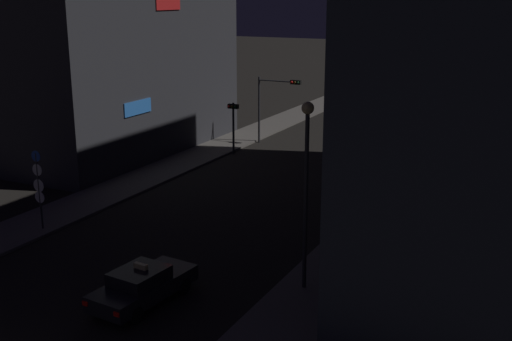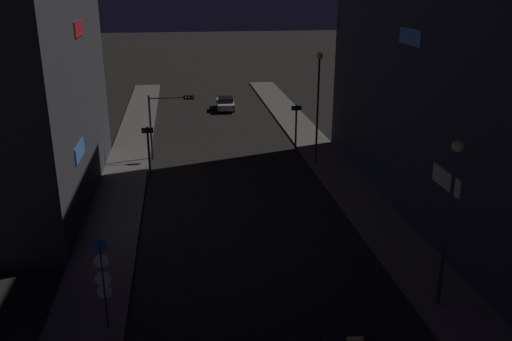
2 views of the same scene
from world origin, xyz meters
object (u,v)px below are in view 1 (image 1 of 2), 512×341
at_px(taxi, 143,285).
at_px(street_lamp_near_block, 306,169).
at_px(traffic_light_right_kerb, 413,119).
at_px(traffic_light_left_kerb, 233,118).
at_px(street_lamp_far_block, 413,86).
at_px(far_car, 404,107).
at_px(sign_pole_left, 39,185).
at_px(traffic_light_overhead, 274,97).

xyz_separation_m(taxi, street_lamp_near_block, (5.00, 3.70, 4.20)).
xyz_separation_m(traffic_light_right_kerb, street_lamp_near_block, (1.30, -23.28, 2.19)).
bearing_deg(traffic_light_left_kerb, taxi, -69.93).
distance_m(taxi, traffic_light_left_kerb, 23.45).
xyz_separation_m(taxi, street_lamp_far_block, (4.41, 22.98, 4.89)).
xyz_separation_m(far_car, street_lamp_near_block, (5.75, -39.22, 4.20)).
bearing_deg(street_lamp_far_block, sign_pole_left, -125.15).
bearing_deg(traffic_light_left_kerb, traffic_light_right_kerb, 23.24).
bearing_deg(traffic_light_overhead, street_lamp_far_block, -15.85).
distance_m(sign_pole_left, street_lamp_near_block, 14.19).
bearing_deg(far_car, traffic_light_overhead, -109.57).
bearing_deg(traffic_light_overhead, far_car, 70.43).
bearing_deg(traffic_light_left_kerb, sign_pole_left, -92.98).
xyz_separation_m(far_car, sign_pole_left, (-8.20, -38.91, 1.65)).
bearing_deg(taxi, far_car, 91.00).
distance_m(taxi, street_lamp_near_block, 7.50).
height_order(street_lamp_near_block, street_lamp_far_block, street_lamp_far_block).
bearing_deg(taxi, street_lamp_far_block, 79.14).
bearing_deg(traffic_light_left_kerb, traffic_light_overhead, 72.70).
height_order(traffic_light_left_kerb, sign_pole_left, sign_pole_left).
xyz_separation_m(street_lamp_near_block, street_lamp_far_block, (-0.58, 19.29, 0.69)).
height_order(traffic_light_left_kerb, street_lamp_near_block, street_lamp_near_block).
height_order(traffic_light_left_kerb, traffic_light_right_kerb, traffic_light_right_kerb).
bearing_deg(traffic_light_left_kerb, street_lamp_far_block, 4.76).
bearing_deg(sign_pole_left, traffic_light_right_kerb, 61.16).
relative_size(traffic_light_left_kerb, traffic_light_right_kerb, 0.98).
bearing_deg(street_lamp_near_block, traffic_light_left_kerb, 125.49).
relative_size(far_car, traffic_light_right_kerb, 1.17).
xyz_separation_m(traffic_light_left_kerb, street_lamp_near_block, (13.02, -18.25, 2.25)).
relative_size(traffic_light_left_kerb, street_lamp_near_block, 0.51).
height_order(traffic_light_left_kerb, street_lamp_far_block, street_lamp_far_block).
xyz_separation_m(traffic_light_overhead, traffic_light_right_kerb, (10.41, 0.84, -0.97)).
distance_m(traffic_light_left_kerb, street_lamp_near_block, 22.53).
height_order(taxi, sign_pole_left, sign_pole_left).
bearing_deg(far_car, sign_pole_left, -101.90).
bearing_deg(far_car, taxi, -89.00).
distance_m(far_car, street_lamp_near_block, 39.86).
relative_size(sign_pole_left, street_lamp_far_block, 0.47).
bearing_deg(sign_pole_left, street_lamp_far_block, 54.85).
distance_m(traffic_light_right_kerb, street_lamp_far_block, 4.98).
distance_m(traffic_light_overhead, street_lamp_near_block, 25.35).
bearing_deg(street_lamp_far_block, traffic_light_left_kerb, -175.24).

